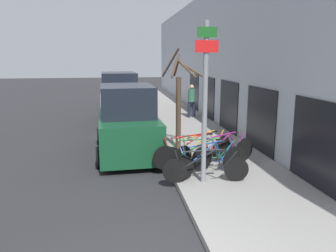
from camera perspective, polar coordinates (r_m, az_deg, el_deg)
name	(u,v)px	position (r m, az deg, el deg)	size (l,w,h in m)	color
ground_plane	(126,127)	(15.39, -7.27, -0.21)	(80.00, 80.00, 0.00)	#28282B
sidewalk_curb	(171,114)	(18.37, 0.59, 2.07)	(3.20, 32.00, 0.15)	gray
building_facade	(203,57)	(18.40, 6.14, 11.86)	(0.23, 32.00, 6.50)	#B2B7C1
signpost	(205,100)	(7.81, 6.45, 4.51)	(0.54, 0.14, 3.86)	gray
bicycle_0	(206,168)	(8.18, 6.61, -7.26)	(2.14, 0.44, 0.85)	black
bicycle_1	(209,161)	(8.63, 7.10, -6.10)	(2.12, 0.83, 0.90)	black
bicycle_2	(203,156)	(9.07, 6.15, -5.20)	(2.37, 0.46, 0.89)	black
bicycle_3	(224,152)	(9.45, 9.73, -4.48)	(2.12, 1.01, 0.95)	black
bicycle_4	(195,152)	(9.37, 4.64, -4.50)	(2.46, 0.72, 0.93)	black
bicycle_5	(204,149)	(9.66, 6.31, -4.08)	(2.04, 1.36, 0.92)	black
parked_car_0	(127,123)	(10.94, -7.12, 0.44)	(2.18, 4.46, 2.31)	#144728
parked_car_1	(119,100)	(16.34, -8.47, 4.45)	(2.16, 4.43, 2.49)	gray
parked_car_2	(120,92)	(21.48, -8.31, 5.92)	(1.98, 4.21, 2.29)	silver
pedestrian_near	(192,99)	(16.90, 4.13, 4.79)	(0.43, 0.37, 1.69)	#1E2338
street_tree	(179,101)	(11.00, 1.88, 4.31)	(1.27, 1.64, 3.35)	#4C3828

